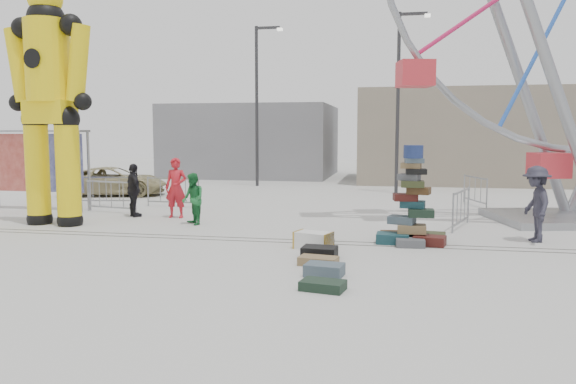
% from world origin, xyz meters
% --- Properties ---
extents(ground, '(90.00, 90.00, 0.00)m').
position_xyz_m(ground, '(0.00, 0.00, 0.00)').
color(ground, '#9E9E99').
rests_on(ground, ground).
extents(track_line_near, '(40.00, 0.04, 0.01)m').
position_xyz_m(track_line_near, '(0.00, 0.60, 0.00)').
color(track_line_near, '#47443F').
rests_on(track_line_near, ground).
extents(track_line_far, '(40.00, 0.04, 0.01)m').
position_xyz_m(track_line_far, '(0.00, 1.00, 0.00)').
color(track_line_far, '#47443F').
rests_on(track_line_far, ground).
extents(building_right, '(12.00, 8.00, 5.00)m').
position_xyz_m(building_right, '(7.00, 20.00, 2.50)').
color(building_right, gray).
rests_on(building_right, ground).
extents(building_left, '(10.00, 8.00, 4.40)m').
position_xyz_m(building_left, '(-6.00, 22.00, 2.20)').
color(building_left, gray).
rests_on(building_left, ground).
extents(lamp_post_right, '(1.41, 0.25, 8.00)m').
position_xyz_m(lamp_post_right, '(3.09, 13.00, 4.48)').
color(lamp_post_right, '#2D2D30').
rests_on(lamp_post_right, ground).
extents(lamp_post_left, '(1.41, 0.25, 8.00)m').
position_xyz_m(lamp_post_left, '(-3.91, 15.00, 4.48)').
color(lamp_post_left, '#2D2D30').
rests_on(lamp_post_left, ground).
extents(suitcase_tower, '(1.71, 1.50, 2.41)m').
position_xyz_m(suitcase_tower, '(3.37, 1.15, 0.67)').
color(suitcase_tower, '#184149').
rests_on(suitcase_tower, ground).
extents(crash_test_dummy, '(2.87, 1.26, 7.21)m').
position_xyz_m(crash_test_dummy, '(-6.93, 2.00, 3.80)').
color(crash_test_dummy, black).
rests_on(crash_test_dummy, ground).
extents(banner_scaffold, '(3.89, 0.73, 2.80)m').
position_xyz_m(banner_scaffold, '(-9.41, 4.82, 2.11)').
color(banner_scaffold, gray).
rests_on(banner_scaffold, ground).
extents(steamer_trunk, '(0.95, 0.72, 0.39)m').
position_xyz_m(steamer_trunk, '(1.10, 0.00, 0.20)').
color(steamer_trunk, silver).
rests_on(steamer_trunk, ground).
extents(row_case_0, '(0.74, 0.53, 0.21)m').
position_xyz_m(row_case_0, '(1.10, 0.88, 0.11)').
color(row_case_0, '#333A1D').
rests_on(row_case_0, ground).
extents(row_case_1, '(0.73, 0.66, 0.19)m').
position_xyz_m(row_case_1, '(1.21, 0.12, 0.09)').
color(row_case_1, '#55575D').
rests_on(row_case_1, ground).
extents(row_case_2, '(0.78, 0.59, 0.25)m').
position_xyz_m(row_case_2, '(1.37, -0.92, 0.12)').
color(row_case_2, black).
rests_on(row_case_2, ground).
extents(row_case_3, '(0.84, 0.55, 0.18)m').
position_xyz_m(row_case_3, '(1.44, -1.61, 0.09)').
color(row_case_3, olive).
rests_on(row_case_3, ground).
extents(row_case_4, '(0.78, 0.59, 0.24)m').
position_xyz_m(row_case_4, '(1.67, -2.45, 0.12)').
color(row_case_4, '#445662').
rests_on(row_case_4, ground).
extents(row_case_5, '(0.83, 0.61, 0.17)m').
position_xyz_m(row_case_5, '(1.77, -3.42, 0.08)').
color(row_case_5, black).
rests_on(row_case_5, ground).
extents(barricade_dummy_a, '(1.99, 0.45, 1.10)m').
position_xyz_m(barricade_dummy_a, '(-7.68, 6.40, 0.55)').
color(barricade_dummy_a, gray).
rests_on(barricade_dummy_a, ground).
extents(barricade_dummy_b, '(1.98, 0.49, 1.10)m').
position_xyz_m(barricade_dummy_b, '(-6.53, 4.66, 0.55)').
color(barricade_dummy_b, gray).
rests_on(barricade_dummy_b, ground).
extents(barricade_dummy_c, '(2.00, 0.19, 1.10)m').
position_xyz_m(barricade_dummy_c, '(-5.04, 6.45, 0.55)').
color(barricade_dummy_c, gray).
rests_on(barricade_dummy_c, ground).
extents(barricade_wheel_front, '(0.72, 1.93, 1.10)m').
position_xyz_m(barricade_wheel_front, '(4.82, 3.67, 0.55)').
color(barricade_wheel_front, gray).
rests_on(barricade_wheel_front, ground).
extents(barricade_wheel_back, '(0.65, 1.95, 1.10)m').
position_xyz_m(barricade_wheel_back, '(5.90, 9.00, 0.55)').
color(barricade_wheel_back, gray).
rests_on(barricade_wheel_back, ground).
extents(pedestrian_red, '(0.72, 0.49, 1.92)m').
position_xyz_m(pedestrian_red, '(-3.91, 3.98, 0.96)').
color(pedestrian_red, red).
rests_on(pedestrian_red, ground).
extents(pedestrian_green, '(0.93, 0.95, 1.54)m').
position_xyz_m(pedestrian_green, '(-2.89, 2.77, 0.77)').
color(pedestrian_green, '#1A692F').
rests_on(pedestrian_green, ground).
extents(pedestrian_black, '(1.01, 1.01, 1.72)m').
position_xyz_m(pedestrian_black, '(-5.33, 3.92, 0.86)').
color(pedestrian_black, black).
rests_on(pedestrian_black, ground).
extents(pedestrian_grey, '(0.82, 1.29, 1.90)m').
position_xyz_m(pedestrian_grey, '(6.40, 1.89, 0.95)').
color(pedestrian_grey, '#262531').
rests_on(pedestrian_grey, ground).
extents(parked_suv, '(4.79, 2.99, 1.24)m').
position_xyz_m(parked_suv, '(-9.05, 9.57, 0.62)').
color(parked_suv, tan).
rests_on(parked_suv, ground).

